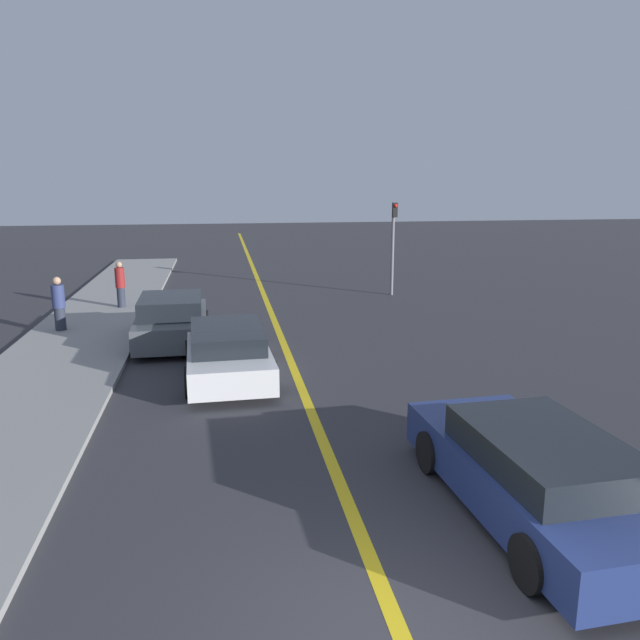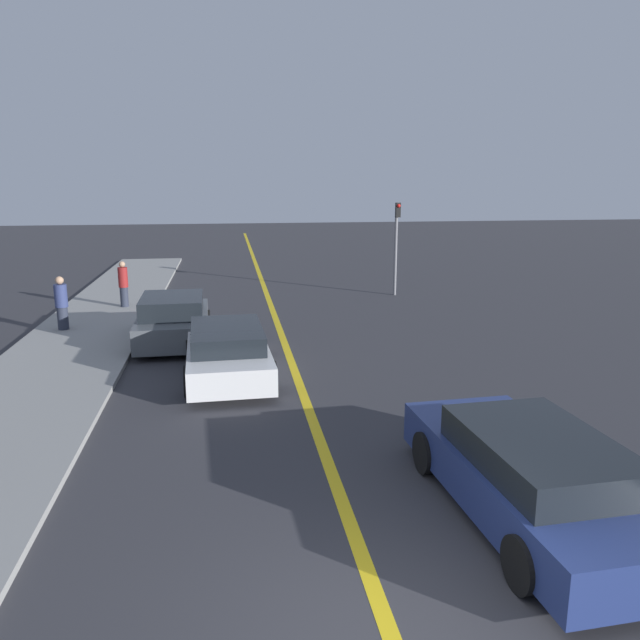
{
  "view_description": "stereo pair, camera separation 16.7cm",
  "coord_description": "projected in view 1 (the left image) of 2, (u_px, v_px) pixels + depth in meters",
  "views": [
    {
      "loc": [
        -1.68,
        -5.04,
        4.51
      ],
      "look_at": [
        0.6,
        9.07,
        1.26
      ],
      "focal_mm": 35.0,
      "sensor_mm": 36.0,
      "label": 1
    },
    {
      "loc": [
        -1.51,
        -5.06,
        4.51
      ],
      "look_at": [
        0.6,
        9.07,
        1.26
      ],
      "focal_mm": 35.0,
      "sensor_mm": 36.0,
      "label": 2
    }
  ],
  "objects": [
    {
      "name": "road_center_line",
      "position": [
        266.0,
        301.0,
        23.44
      ],
      "size": [
        0.2,
        60.0,
        0.01
      ],
      "color": "gold",
      "rests_on": "ground_plane"
    },
    {
      "name": "sidewalk_left",
      "position": [
        96.0,
        320.0,
        20.01
      ],
      "size": [
        3.23,
        30.74,
        0.12
      ],
      "color": "gray",
      "rests_on": "ground_plane"
    },
    {
      "name": "car_near_right_lane",
      "position": [
        536.0,
        473.0,
        8.42
      ],
      "size": [
        2.2,
        4.85,
        1.27
      ],
      "rotation": [
        0.0,
        0.0,
        0.06
      ],
      "color": "navy",
      "rests_on": "ground_plane"
    },
    {
      "name": "car_ahead_center",
      "position": [
        227.0,
        350.0,
        14.52
      ],
      "size": [
        2.09,
        4.76,
        1.2
      ],
      "rotation": [
        0.0,
        0.0,
        0.04
      ],
      "color": "silver",
      "rests_on": "ground_plane"
    },
    {
      "name": "car_far_distant",
      "position": [
        172.0,
        320.0,
        17.33
      ],
      "size": [
        2.07,
        4.08,
        1.36
      ],
      "rotation": [
        0.0,
        0.0,
        0.02
      ],
      "color": "#4C5156",
      "rests_on": "ground_plane"
    },
    {
      "name": "pedestrian_mid_group",
      "position": [
        59.0,
        304.0,
        18.31
      ],
      "size": [
        0.37,
        0.37,
        1.59
      ],
      "color": "#282D3D",
      "rests_on": "sidewalk_left"
    },
    {
      "name": "pedestrian_far_standing",
      "position": [
        120.0,
        284.0,
        21.61
      ],
      "size": [
        0.32,
        0.32,
        1.6
      ],
      "color": "#282D3D",
      "rests_on": "sidewalk_left"
    },
    {
      "name": "traffic_light",
      "position": [
        393.0,
        238.0,
        24.2
      ],
      "size": [
        0.18,
        0.4,
        3.61
      ],
      "color": "slate",
      "rests_on": "ground_plane"
    }
  ]
}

